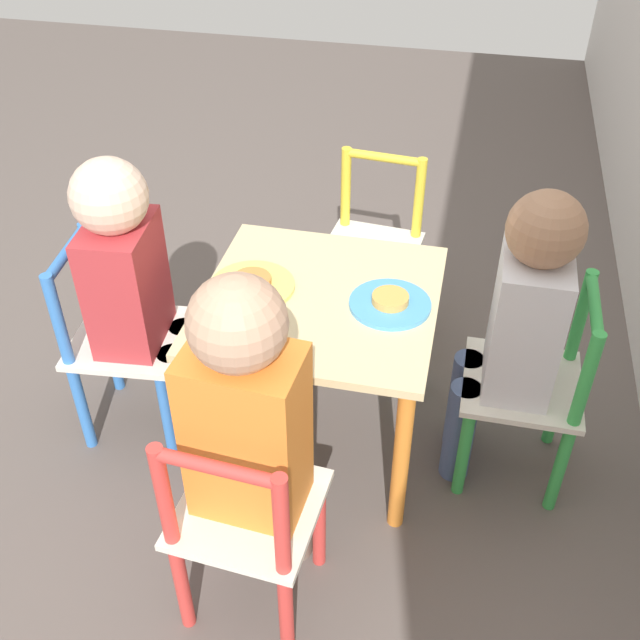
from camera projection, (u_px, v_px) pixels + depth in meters
The scene contains 11 objects.
ground_plane at pixel (320, 434), 1.92m from camera, with size 6.00×6.00×0.00m, color #5B514C.
kids_table at pixel (320, 323), 1.70m from camera, with size 0.52×0.52×0.44m.
chair_blue at pixel (121, 342), 1.81m from camera, with size 0.28×0.28×0.52m.
chair_green at pixel (531, 390), 1.68m from camera, with size 0.26×0.26×0.52m.
chair_red at pixel (245, 524), 1.40m from camera, with size 0.28×0.28×0.52m.
chair_yellow at pixel (372, 251), 2.13m from camera, with size 0.28×0.28×0.52m.
child_front at pixel (133, 279), 1.69m from camera, with size 0.21×0.22×0.74m.
child_back at pixel (517, 321), 1.58m from camera, with size 0.20×0.21×0.75m.
child_right at pixel (250, 423), 1.31m from camera, with size 0.22×0.21×0.78m.
plate_front at pixel (252, 284), 1.67m from camera, with size 0.19×0.19×0.03m.
plate_back at pixel (390, 303), 1.62m from camera, with size 0.18×0.18×0.03m.
Camera 1 is at (1.29, 0.29, 1.42)m, focal length 42.00 mm.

